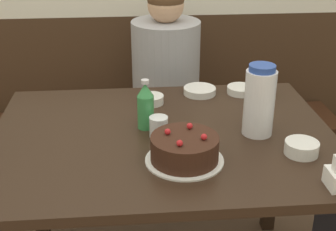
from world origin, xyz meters
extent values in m
cube|color=#3D2819|center=(0.00, 1.05, 0.49)|extent=(4.80, 0.04, 0.97)
cube|color=#381E11|center=(0.00, 0.83, 0.22)|extent=(2.08, 0.38, 0.44)
cube|color=black|center=(0.00, 0.00, 0.76)|extent=(1.24, 0.93, 0.03)
cube|color=black|center=(-0.57, 0.41, 0.37)|extent=(0.06, 0.06, 0.74)
cube|color=black|center=(0.57, 0.41, 0.37)|extent=(0.06, 0.06, 0.74)
cylinder|color=white|center=(0.05, -0.20, 0.78)|extent=(0.26, 0.26, 0.01)
cylinder|color=#381E14|center=(0.05, -0.20, 0.83)|extent=(0.22, 0.22, 0.08)
sphere|color=red|center=(0.11, -0.22, 0.88)|extent=(0.02, 0.02, 0.02)
sphere|color=red|center=(0.08, -0.14, 0.88)|extent=(0.02, 0.02, 0.02)
sphere|color=red|center=(0.00, -0.17, 0.88)|extent=(0.02, 0.02, 0.02)
sphere|color=red|center=(0.03, -0.25, 0.88)|extent=(0.02, 0.02, 0.02)
cylinder|color=white|center=(0.34, -0.02, 0.90)|extent=(0.11, 0.11, 0.24)
cylinder|color=#28479E|center=(0.34, -0.02, 1.03)|extent=(0.09, 0.09, 0.02)
cylinder|color=#388E4C|center=(-0.06, 0.06, 0.84)|extent=(0.06, 0.06, 0.13)
cone|color=#388E4C|center=(-0.06, 0.06, 0.93)|extent=(0.06, 0.06, 0.05)
cylinder|color=silver|center=(-0.06, 0.06, 0.96)|extent=(0.03, 0.03, 0.01)
cylinder|color=white|center=(0.45, -0.18, 0.80)|extent=(0.11, 0.11, 0.04)
cylinder|color=white|center=(0.37, 0.36, 0.80)|extent=(0.12, 0.12, 0.03)
cylinder|color=white|center=(-0.03, 0.28, 0.80)|extent=(0.10, 0.10, 0.04)
cylinder|color=white|center=(0.19, 0.37, 0.79)|extent=(0.14, 0.14, 0.03)
cylinder|color=silver|center=(-0.02, -0.01, 0.82)|extent=(0.07, 0.07, 0.07)
cylinder|color=silver|center=(0.47, 0.31, 0.82)|extent=(0.06, 0.06, 0.08)
cube|color=#33333D|center=(0.07, 0.72, 0.23)|extent=(0.30, 0.34, 0.45)
cylinder|color=#99999E|center=(0.07, 0.72, 0.73)|extent=(0.34, 0.34, 0.57)
sphere|color=tan|center=(0.07, 0.72, 1.09)|extent=(0.17, 0.17, 0.17)
camera|label=1|loc=(-0.12, -1.50, 1.55)|focal=50.00mm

